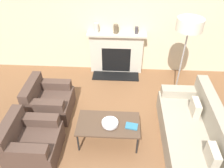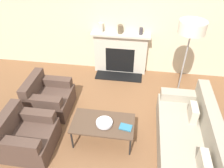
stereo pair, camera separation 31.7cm
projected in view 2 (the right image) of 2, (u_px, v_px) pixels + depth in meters
The scene contains 13 objects.
ground_plane at pixel (112, 142), 3.99m from camera, with size 18.00×18.00×0.00m, color brown.
wall_back at pixel (128, 16), 5.07m from camera, with size 18.00×0.06×2.90m.
fireplace at pixel (120, 54), 5.54m from camera, with size 1.44×0.59×1.07m.
couch at pixel (190, 144), 3.60m from camera, with size 0.89×2.23×0.84m.
armchair_near at pixel (27, 136), 3.75m from camera, with size 0.83×0.82×0.74m.
armchair_far at pixel (48, 98), 4.54m from camera, with size 0.83×0.82×0.74m.
coffee_table at pixel (103, 124), 3.81m from camera, with size 1.09×0.60×0.44m.
bowl at pixel (104, 123), 3.73m from camera, with size 0.28×0.28×0.07m.
book at pixel (126, 127), 3.69m from camera, with size 0.23×0.18×0.02m.
floor_lamp at pixel (191, 32), 3.98m from camera, with size 0.50×0.50×1.82m.
mantel_vase_left at pixel (101, 27), 5.20m from camera, with size 0.11×0.11×0.23m.
mantel_vase_center_left at pixel (120, 29), 5.15m from camera, with size 0.12×0.12×0.21m.
mantel_vase_center_right at pixel (141, 31), 5.11m from camera, with size 0.08×0.08×0.17m.
Camera 2 is at (0.35, -2.49, 3.28)m, focal length 35.00 mm.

